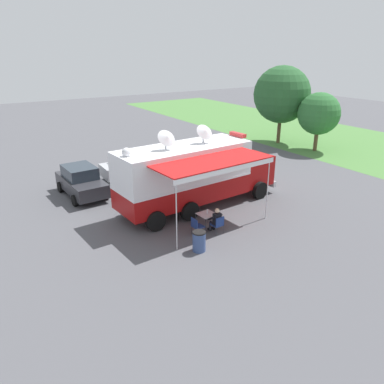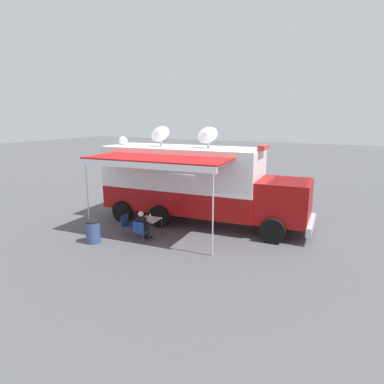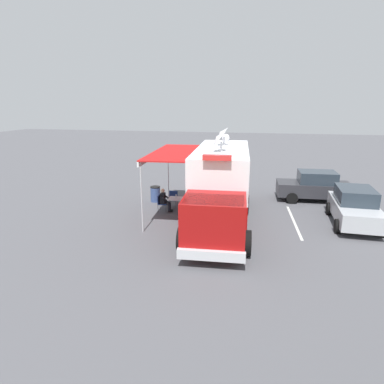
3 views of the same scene
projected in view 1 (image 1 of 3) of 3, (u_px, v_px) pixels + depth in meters
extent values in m
plane|color=#515156|center=(184.00, 209.00, 20.37)|extent=(100.00, 100.00, 0.00)
cube|color=silver|center=(155.00, 189.00, 23.25)|extent=(0.42, 4.80, 0.01)
cube|color=#9E0F0F|center=(184.00, 190.00, 19.96)|extent=(2.94, 7.34, 1.10)
cube|color=white|center=(184.00, 164.00, 19.46)|extent=(2.94, 7.34, 1.70)
cube|color=white|center=(184.00, 180.00, 19.76)|extent=(2.97, 7.36, 0.10)
cube|color=#9E0F0F|center=(248.00, 169.00, 22.41)|extent=(2.43, 2.24, 1.70)
cube|color=#28333D|center=(251.00, 160.00, 22.34)|extent=(2.24, 1.60, 0.70)
cube|color=silver|center=(261.00, 179.00, 23.36)|extent=(2.38, 0.35, 0.36)
cylinder|color=black|center=(231.00, 179.00, 23.59)|extent=(0.36, 1.02, 1.00)
cylinder|color=black|center=(260.00, 190.00, 21.70)|extent=(0.36, 1.02, 1.00)
cylinder|color=black|center=(163.00, 196.00, 20.84)|extent=(0.36, 1.02, 1.00)
cylinder|color=black|center=(190.00, 211.00, 18.95)|extent=(0.36, 1.02, 1.00)
cylinder|color=black|center=(131.00, 204.00, 19.74)|extent=(0.36, 1.02, 1.00)
cylinder|color=black|center=(156.00, 221.00, 17.86)|extent=(0.36, 1.02, 1.00)
cube|color=white|center=(184.00, 147.00, 19.14)|extent=(2.94, 7.34, 0.10)
cube|color=red|center=(238.00, 135.00, 21.11)|extent=(1.12, 0.35, 0.20)
cylinder|color=silver|center=(166.00, 145.00, 18.44)|extent=(0.10, 0.10, 0.45)
cone|color=silver|center=(167.00, 137.00, 18.18)|extent=(0.77, 0.94, 0.81)
cylinder|color=silver|center=(203.00, 139.00, 19.73)|extent=(0.10, 0.10, 0.45)
cone|color=silver|center=(205.00, 131.00, 19.47)|extent=(0.77, 0.94, 0.81)
sphere|color=white|center=(126.00, 152.00, 17.29)|extent=(0.44, 0.44, 0.44)
cube|color=red|center=(213.00, 161.00, 17.44)|extent=(2.56, 5.89, 0.06)
cube|color=white|center=(228.00, 170.00, 16.69)|extent=(0.44, 5.75, 0.24)
cylinder|color=silver|center=(268.00, 188.00, 18.77)|extent=(0.05, 0.05, 3.25)
cylinder|color=silver|center=(176.00, 215.00, 15.76)|extent=(0.05, 0.05, 3.25)
cube|color=silver|center=(207.00, 214.00, 18.07)|extent=(0.85, 0.85, 0.03)
cylinder|color=#333338|center=(208.00, 217.00, 18.68)|extent=(0.03, 0.03, 0.70)
cylinder|color=#333338|center=(217.00, 222.00, 18.12)|extent=(0.03, 0.03, 0.70)
cylinder|color=#333338|center=(196.00, 220.00, 18.27)|extent=(0.03, 0.03, 0.70)
cylinder|color=#333338|center=(205.00, 226.00, 17.72)|extent=(0.03, 0.03, 0.70)
cylinder|color=silver|center=(207.00, 212.00, 18.06)|extent=(0.07, 0.07, 0.20)
cylinder|color=white|center=(207.00, 210.00, 18.02)|extent=(0.04, 0.04, 0.02)
cube|color=navy|center=(217.00, 225.00, 17.67)|extent=(0.51, 0.51, 0.04)
cube|color=navy|center=(220.00, 222.00, 17.42)|extent=(0.07, 0.48, 0.44)
cylinder|color=#333338|center=(210.00, 228.00, 17.79)|extent=(0.02, 0.02, 0.42)
cylinder|color=#333338|center=(217.00, 226.00, 18.03)|extent=(0.02, 0.02, 0.42)
cylinder|color=#333338|center=(216.00, 232.00, 17.46)|extent=(0.02, 0.02, 0.42)
cylinder|color=#333338|center=(223.00, 229.00, 17.70)|extent=(0.02, 0.02, 0.42)
cube|color=navy|center=(198.00, 226.00, 17.49)|extent=(0.51, 0.51, 0.04)
cube|color=navy|center=(194.00, 223.00, 17.29)|extent=(0.48, 0.07, 0.44)
cylinder|color=#333338|center=(199.00, 228.00, 17.85)|extent=(0.02, 0.02, 0.42)
cylinder|color=#333338|center=(205.00, 231.00, 17.52)|extent=(0.02, 0.02, 0.42)
cylinder|color=#333338|center=(191.00, 230.00, 17.61)|extent=(0.02, 0.02, 0.42)
cylinder|color=#333338|center=(197.00, 234.00, 17.28)|extent=(0.02, 0.02, 0.42)
cube|color=black|center=(217.00, 219.00, 17.56)|extent=(0.26, 0.37, 0.56)
sphere|color=beige|center=(217.00, 211.00, 17.41)|extent=(0.22, 0.22, 0.22)
cylinder|color=black|center=(212.00, 218.00, 17.51)|extent=(0.43, 0.12, 0.34)
cylinder|color=black|center=(219.00, 216.00, 17.76)|extent=(0.43, 0.12, 0.34)
cylinder|color=black|center=(213.00, 223.00, 17.74)|extent=(0.39, 0.15, 0.13)
cylinder|color=black|center=(210.00, 226.00, 17.96)|extent=(0.11, 0.11, 0.42)
cube|color=black|center=(209.00, 229.00, 18.07)|extent=(0.25, 0.11, 0.07)
cylinder|color=black|center=(216.00, 222.00, 17.85)|extent=(0.39, 0.15, 0.13)
cylinder|color=black|center=(214.00, 225.00, 18.07)|extent=(0.11, 0.11, 0.42)
cube|color=black|center=(213.00, 228.00, 18.18)|extent=(0.25, 0.11, 0.07)
cylinder|color=#384C7F|center=(199.00, 242.00, 16.10)|extent=(0.56, 0.56, 0.85)
cylinder|color=black|center=(199.00, 232.00, 15.93)|extent=(0.57, 0.57, 0.06)
cube|color=#B2B5BA|center=(134.00, 168.00, 25.07)|extent=(1.94, 4.26, 0.76)
cube|color=#28333D|center=(131.00, 158.00, 24.74)|extent=(1.67, 2.15, 0.68)
cylinder|color=black|center=(146.00, 167.00, 26.55)|extent=(0.24, 0.65, 0.64)
cylinder|color=black|center=(158.00, 174.00, 25.10)|extent=(0.24, 0.65, 0.64)
cylinder|color=black|center=(111.00, 173.00, 25.31)|extent=(0.24, 0.65, 0.64)
cylinder|color=black|center=(120.00, 180.00, 23.86)|extent=(0.24, 0.65, 0.64)
cube|color=#2D2D33|center=(82.00, 184.00, 22.07)|extent=(4.28, 1.98, 0.76)
cube|color=#28333D|center=(80.00, 172.00, 21.93)|extent=(2.17, 1.69, 0.68)
cylinder|color=black|center=(106.00, 194.00, 21.69)|extent=(0.65, 0.25, 0.64)
cylinder|color=black|center=(75.00, 200.00, 20.73)|extent=(0.65, 0.25, 0.64)
cylinder|color=black|center=(89.00, 181.00, 23.68)|extent=(0.65, 0.25, 0.64)
cylinder|color=black|center=(60.00, 187.00, 22.71)|extent=(0.65, 0.25, 0.64)
cylinder|color=brown|center=(279.00, 129.00, 34.22)|extent=(0.32, 0.32, 2.58)
sphere|color=#285B2D|center=(282.00, 95.00, 33.14)|extent=(4.95, 4.95, 4.95)
cylinder|color=brown|center=(316.00, 139.00, 31.75)|extent=(0.32, 0.32, 1.90)
sphere|color=#2D6B33|center=(319.00, 114.00, 30.98)|extent=(3.44, 3.44, 3.44)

